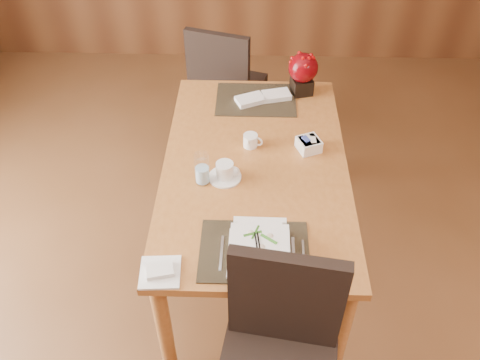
{
  "coord_description": "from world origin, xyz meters",
  "views": [
    {
      "loc": [
        -0.02,
        -1.27,
        2.38
      ],
      "look_at": [
        -0.07,
        0.35,
        0.87
      ],
      "focal_mm": 38.0,
      "sensor_mm": 36.0,
      "label": 1
    }
  ],
  "objects_px": {
    "berry_decor": "(303,71)",
    "near_chair": "(279,352)",
    "dining_table": "(255,178)",
    "creamer_jug": "(250,140)",
    "far_chair": "(224,82)",
    "soup_setting": "(259,247)",
    "sugar_caddy": "(309,145)",
    "coffee_cup": "(225,172)",
    "water_glass": "(202,169)",
    "bread_plate": "(160,272)"
  },
  "relations": [
    {
      "from": "water_glass",
      "to": "near_chair",
      "type": "distance_m",
      "value": 0.87
    },
    {
      "from": "bread_plate",
      "to": "near_chair",
      "type": "height_order",
      "value": "near_chair"
    },
    {
      "from": "sugar_caddy",
      "to": "berry_decor",
      "type": "bearing_deg",
      "value": 90.67
    },
    {
      "from": "sugar_caddy",
      "to": "dining_table",
      "type": "bearing_deg",
      "value": -156.58
    },
    {
      "from": "soup_setting",
      "to": "bread_plate",
      "type": "xyz_separation_m",
      "value": [
        -0.39,
        -0.1,
        -0.05
      ]
    },
    {
      "from": "dining_table",
      "to": "near_chair",
      "type": "height_order",
      "value": "near_chair"
    },
    {
      "from": "sugar_caddy",
      "to": "far_chair",
      "type": "distance_m",
      "value": 1.11
    },
    {
      "from": "coffee_cup",
      "to": "far_chair",
      "type": "xyz_separation_m",
      "value": [
        -0.07,
        1.19,
        -0.26
      ]
    },
    {
      "from": "water_glass",
      "to": "berry_decor",
      "type": "height_order",
      "value": "berry_decor"
    },
    {
      "from": "near_chair",
      "to": "berry_decor",
      "type": "bearing_deg",
      "value": 92.79
    },
    {
      "from": "water_glass",
      "to": "creamer_jug",
      "type": "xyz_separation_m",
      "value": [
        0.22,
        0.27,
        -0.05
      ]
    },
    {
      "from": "soup_setting",
      "to": "sugar_caddy",
      "type": "height_order",
      "value": "soup_setting"
    },
    {
      "from": "dining_table",
      "to": "near_chair",
      "type": "bearing_deg",
      "value": -83.4
    },
    {
      "from": "soup_setting",
      "to": "near_chair",
      "type": "relative_size",
      "value": 0.26
    },
    {
      "from": "dining_table",
      "to": "far_chair",
      "type": "bearing_deg",
      "value": 101.06
    },
    {
      "from": "soup_setting",
      "to": "bread_plate",
      "type": "bearing_deg",
      "value": -164.78
    },
    {
      "from": "sugar_caddy",
      "to": "near_chair",
      "type": "relative_size",
      "value": 0.11
    },
    {
      "from": "creamer_jug",
      "to": "sugar_caddy",
      "type": "xyz_separation_m",
      "value": [
        0.29,
        -0.02,
        -0.0
      ]
    },
    {
      "from": "far_chair",
      "to": "near_chair",
      "type": "bearing_deg",
      "value": 116.12
    },
    {
      "from": "soup_setting",
      "to": "creamer_jug",
      "type": "height_order",
      "value": "soup_setting"
    },
    {
      "from": "soup_setting",
      "to": "far_chair",
      "type": "height_order",
      "value": "far_chair"
    },
    {
      "from": "berry_decor",
      "to": "bread_plate",
      "type": "relative_size",
      "value": 1.55
    },
    {
      "from": "berry_decor",
      "to": "near_chair",
      "type": "height_order",
      "value": "berry_decor"
    },
    {
      "from": "soup_setting",
      "to": "bread_plate",
      "type": "distance_m",
      "value": 0.4
    },
    {
      "from": "sugar_caddy",
      "to": "berry_decor",
      "type": "distance_m",
      "value": 0.53
    },
    {
      "from": "soup_setting",
      "to": "creamer_jug",
      "type": "xyz_separation_m",
      "value": [
        -0.05,
        0.71,
        -0.02
      ]
    },
    {
      "from": "near_chair",
      "to": "bread_plate",
      "type": "bearing_deg",
      "value": 163.89
    },
    {
      "from": "soup_setting",
      "to": "far_chair",
      "type": "bearing_deg",
      "value": 98.64
    },
    {
      "from": "creamer_jug",
      "to": "far_chair",
      "type": "relative_size",
      "value": 0.1
    },
    {
      "from": "near_chair",
      "to": "far_chair",
      "type": "xyz_separation_m",
      "value": [
        -0.31,
        1.97,
        -0.03
      ]
    },
    {
      "from": "coffee_cup",
      "to": "water_glass",
      "type": "bearing_deg",
      "value": -163.71
    },
    {
      "from": "berry_decor",
      "to": "coffee_cup",
      "type": "bearing_deg",
      "value": -118.55
    },
    {
      "from": "sugar_caddy",
      "to": "bread_plate",
      "type": "bearing_deg",
      "value": -129.02
    },
    {
      "from": "water_glass",
      "to": "creamer_jug",
      "type": "height_order",
      "value": "water_glass"
    },
    {
      "from": "water_glass",
      "to": "creamer_jug",
      "type": "distance_m",
      "value": 0.35
    },
    {
      "from": "sugar_caddy",
      "to": "water_glass",
      "type": "bearing_deg",
      "value": -153.69
    },
    {
      "from": "coffee_cup",
      "to": "far_chair",
      "type": "bearing_deg",
      "value": 93.29
    },
    {
      "from": "coffee_cup",
      "to": "creamer_jug",
      "type": "distance_m",
      "value": 0.27
    },
    {
      "from": "creamer_jug",
      "to": "far_chair",
      "type": "bearing_deg",
      "value": 118.37
    },
    {
      "from": "creamer_jug",
      "to": "water_glass",
      "type": "bearing_deg",
      "value": -111.39
    },
    {
      "from": "dining_table",
      "to": "water_glass",
      "type": "relative_size",
      "value": 9.21
    },
    {
      "from": "sugar_caddy",
      "to": "bread_plate",
      "type": "relative_size",
      "value": 0.66
    },
    {
      "from": "sugar_caddy",
      "to": "berry_decor",
      "type": "xyz_separation_m",
      "value": [
        -0.01,
        0.52,
        0.11
      ]
    },
    {
      "from": "berry_decor",
      "to": "near_chair",
      "type": "distance_m",
      "value": 1.57
    },
    {
      "from": "bread_plate",
      "to": "far_chair",
      "type": "relative_size",
      "value": 0.17
    },
    {
      "from": "sugar_caddy",
      "to": "creamer_jug",
      "type": "bearing_deg",
      "value": 175.79
    },
    {
      "from": "water_glass",
      "to": "sugar_caddy",
      "type": "height_order",
      "value": "water_glass"
    },
    {
      "from": "dining_table",
      "to": "sugar_caddy",
      "type": "xyz_separation_m",
      "value": [
        0.27,
        0.12,
        0.13
      ]
    },
    {
      "from": "berry_decor",
      "to": "near_chair",
      "type": "relative_size",
      "value": 0.25
    },
    {
      "from": "berry_decor",
      "to": "water_glass",
      "type": "bearing_deg",
      "value": -123.25
    }
  ]
}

